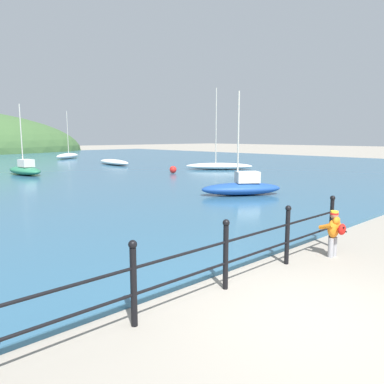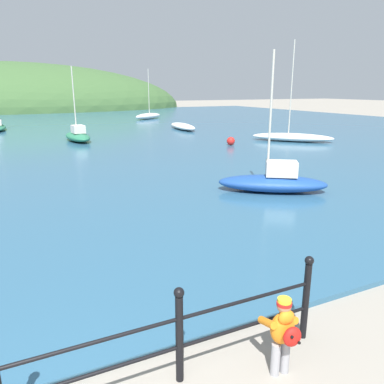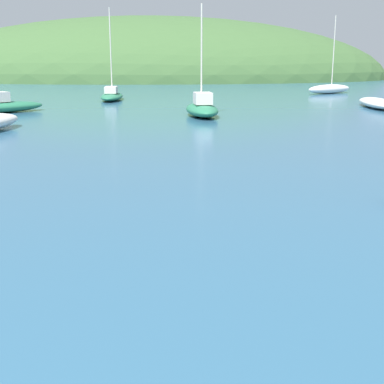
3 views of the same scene
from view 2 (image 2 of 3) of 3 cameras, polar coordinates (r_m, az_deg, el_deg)
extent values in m
cube|color=#2D5B7A|center=(34.01, -25.91, 8.45)|extent=(80.00, 60.00, 0.10)
ellipsoid|color=#3D6033|center=(69.92, -26.06, 11.23)|extent=(58.66, 32.26, 15.06)
cylinder|color=black|center=(4.57, -1.93, -21.55)|extent=(0.09, 0.09, 1.10)
sphere|color=black|center=(4.24, -2.00, -15.08)|extent=(0.12, 0.12, 0.12)
cylinder|color=black|center=(5.44, 16.93, -15.65)|extent=(0.09, 0.09, 1.10)
sphere|color=black|center=(5.16, 17.45, -9.94)|extent=(0.12, 0.12, 0.12)
cylinder|color=#99999E|center=(4.95, 12.60, -23.61)|extent=(0.11, 0.11, 0.42)
cylinder|color=#99999E|center=(5.01, 13.97, -23.17)|extent=(0.11, 0.11, 0.42)
ellipsoid|color=orange|center=(4.74, 13.61, -19.51)|extent=(0.32, 0.25, 0.40)
ellipsoid|color=orange|center=(4.59, 14.18, -18.04)|extent=(0.21, 0.14, 0.18)
cylinder|color=orange|center=(4.70, 11.41, -18.92)|extent=(0.12, 0.32, 0.19)
cylinder|color=orange|center=(4.83, 14.46, -18.06)|extent=(0.12, 0.32, 0.19)
sphere|color=#A37556|center=(4.57, 13.85, -16.47)|extent=(0.17, 0.17, 0.17)
cylinder|color=red|center=(4.56, 13.88, -16.16)|extent=(0.17, 0.17, 0.04)
cylinder|color=yellow|center=(4.54, 13.91, -15.72)|extent=(0.16, 0.16, 0.04)
ellipsoid|color=red|center=(4.59, 15.03, -20.53)|extent=(0.23, 0.15, 0.24)
sphere|color=black|center=(4.50, 15.01, -20.56)|extent=(0.04, 0.04, 0.04)
sphere|color=black|center=(4.60, 16.02, -21.22)|extent=(0.04, 0.04, 0.04)
ellipsoid|color=silver|center=(24.69, 15.03, 8.07)|extent=(4.55, 4.63, 0.49)
cylinder|color=beige|center=(24.54, 14.93, 15.10)|extent=(0.07, 0.07, 5.53)
ellipsoid|color=silver|center=(31.13, -1.45, 9.99)|extent=(1.79, 5.06, 0.47)
ellipsoid|color=#287551|center=(25.01, -17.02, 8.05)|extent=(1.55, 3.74, 0.53)
cube|color=silver|center=(24.69, -16.97, 9.15)|extent=(0.78, 1.07, 0.48)
cylinder|color=beige|center=(25.02, -17.54, 13.25)|extent=(0.07, 0.07, 4.02)
ellipsoid|color=silver|center=(41.99, -6.68, 11.42)|extent=(4.04, 3.23, 0.63)
cylinder|color=beige|center=(42.06, -6.62, 15.01)|extent=(0.07, 0.07, 4.63)
ellipsoid|color=#1E4793|center=(12.30, 12.13, 1.28)|extent=(3.52, 2.86, 0.52)
cube|color=silver|center=(12.21, 13.47, 3.50)|extent=(1.16, 1.06, 0.47)
cylinder|color=beige|center=(11.95, 11.88, 11.40)|extent=(0.07, 0.07, 3.79)
sphere|color=red|center=(22.27, 5.93, 7.74)|extent=(0.48, 0.48, 0.48)
camera|label=1|loc=(5.05, -120.30, -16.64)|focal=35.00mm
camera|label=3|loc=(3.11, 23.48, -2.05)|focal=50.00mm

